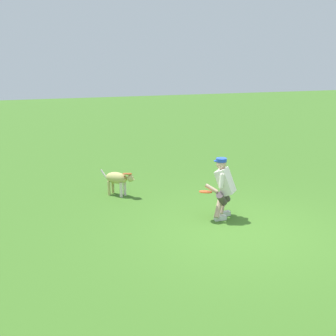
{
  "coord_description": "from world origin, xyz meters",
  "views": [
    {
      "loc": [
        4.0,
        6.87,
        3.3
      ],
      "look_at": [
        0.84,
        -1.85,
        0.9
      ],
      "focal_mm": 45.8,
      "sensor_mm": 36.0,
      "label": 1
    }
  ],
  "objects": [
    {
      "name": "ground_plane",
      "position": [
        0.0,
        0.0,
        0.0
      ],
      "size": [
        60.0,
        60.0,
        0.0
      ],
      "primitive_type": "plane",
      "color": "#3D6C23"
    },
    {
      "name": "person",
      "position": [
        0.01,
        -0.75,
        0.7
      ],
      "size": [
        0.71,
        0.57,
        1.29
      ],
      "rotation": [
        0.0,
        0.0,
        -0.78
      ],
      "color": "silver",
      "rests_on": "ground_plane"
    },
    {
      "name": "dog",
      "position": [
        1.72,
        -3.01,
        0.42
      ],
      "size": [
        0.74,
        0.79,
        0.61
      ],
      "rotation": [
        0.0,
        0.0,
        2.32
      ],
      "color": "tan",
      "rests_on": "ground_plane"
    },
    {
      "name": "frisbee_flying",
      "position": [
        1.54,
        -2.8,
        0.59
      ],
      "size": [
        0.29,
        0.28,
        0.07
      ],
      "primitive_type": "cylinder",
      "rotation": [
        0.11,
        0.13,
        5.07
      ],
      "color": "#DE5324"
    },
    {
      "name": "frisbee_held",
      "position": [
        0.4,
        -0.79,
        0.61
      ],
      "size": [
        0.3,
        0.3,
        0.08
      ],
      "primitive_type": "cylinder",
      "rotation": [
        -0.14,
        0.06,
        3.02
      ],
      "color": "#E65021",
      "rests_on": "person"
    }
  ]
}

